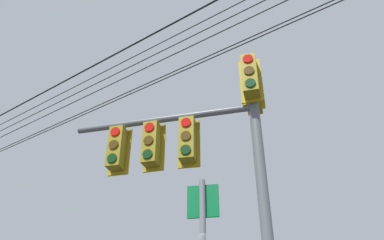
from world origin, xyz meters
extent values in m
cylinder|color=slate|center=(0.49, 1.00, 2.96)|extent=(0.20, 0.20, 5.92)
cylinder|color=slate|center=(-1.40, 1.16, 5.50)|extent=(3.78, 0.46, 0.14)
cube|color=olive|center=(0.46, 0.70, 6.05)|extent=(0.32, 0.32, 0.90)
cube|color=#B29319|center=(0.48, 0.87, 6.05)|extent=(0.44, 0.08, 1.04)
cylinder|color=red|center=(0.45, 0.53, 6.35)|extent=(0.20, 0.05, 0.20)
cylinder|color=#3C2703|center=(0.45, 0.53, 6.05)|extent=(0.20, 0.05, 0.20)
cylinder|color=black|center=(0.45, 0.53, 5.75)|extent=(0.20, 0.05, 0.20)
cube|color=olive|center=(0.51, 1.30, 6.05)|extent=(0.32, 0.32, 0.90)
cube|color=#B29319|center=(0.50, 1.13, 6.05)|extent=(0.44, 0.08, 1.04)
cylinder|color=red|center=(0.53, 1.46, 6.35)|extent=(0.20, 0.05, 0.20)
cylinder|color=#3C2703|center=(0.53, 1.46, 6.05)|extent=(0.20, 0.05, 0.20)
cylinder|color=black|center=(0.53, 1.46, 5.75)|extent=(0.20, 0.05, 0.20)
cube|color=olive|center=(-0.85, 1.11, 4.95)|extent=(0.31, 0.31, 0.90)
cube|color=#B29319|center=(-0.85, 1.28, 4.95)|extent=(0.44, 0.06, 1.04)
cylinder|color=red|center=(-0.86, 0.95, 5.25)|extent=(0.20, 0.04, 0.20)
cylinder|color=#3C2703|center=(-0.86, 0.95, 4.95)|extent=(0.20, 0.04, 0.20)
cylinder|color=black|center=(-0.86, 0.95, 4.65)|extent=(0.20, 0.04, 0.20)
cube|color=olive|center=(-1.59, 1.18, 4.95)|extent=(0.33, 0.33, 0.90)
cube|color=#B29319|center=(-1.57, 1.34, 4.95)|extent=(0.44, 0.09, 1.04)
cylinder|color=red|center=(-1.61, 1.01, 5.25)|extent=(0.20, 0.05, 0.20)
cylinder|color=#3C2703|center=(-1.61, 1.01, 4.95)|extent=(0.20, 0.05, 0.20)
cylinder|color=black|center=(-1.61, 1.01, 4.65)|extent=(0.20, 0.05, 0.20)
cube|color=olive|center=(-2.34, 1.24, 4.95)|extent=(0.32, 0.32, 0.90)
cube|color=#B29319|center=(-2.32, 1.41, 4.95)|extent=(0.44, 0.08, 1.04)
cylinder|color=red|center=(-2.35, 1.08, 5.25)|extent=(0.20, 0.05, 0.20)
cylinder|color=#3C2703|center=(-2.35, 1.08, 4.95)|extent=(0.20, 0.05, 0.20)
cylinder|color=black|center=(-2.35, 1.08, 4.65)|extent=(0.20, 0.05, 0.20)
cube|color=#0C7238|center=(-0.27, -1.14, 2.88)|extent=(0.37, 0.05, 0.38)
cube|color=white|center=(-0.27, -1.13, 2.88)|extent=(0.31, 0.02, 0.32)
cylinder|color=black|center=(-0.52, 1.51, 7.24)|extent=(22.23, 11.29, 0.75)
cylinder|color=black|center=(-0.52, 1.51, 7.34)|extent=(22.23, 11.29, 0.75)
cylinder|color=black|center=(-0.52, 1.51, 7.92)|extent=(22.23, 11.29, 0.75)
cylinder|color=black|center=(-0.52, 1.51, 8.24)|extent=(22.23, 11.29, 0.75)
cylinder|color=black|center=(-0.52, 1.51, 8.57)|extent=(22.23, 11.29, 0.75)
cylinder|color=black|center=(-0.52, 1.51, 9.09)|extent=(22.23, 11.29, 0.75)
cylinder|color=black|center=(-0.52, 1.51, 9.05)|extent=(22.23, 11.29, 0.75)
camera|label=1|loc=(0.27, -5.26, 1.42)|focal=35.19mm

